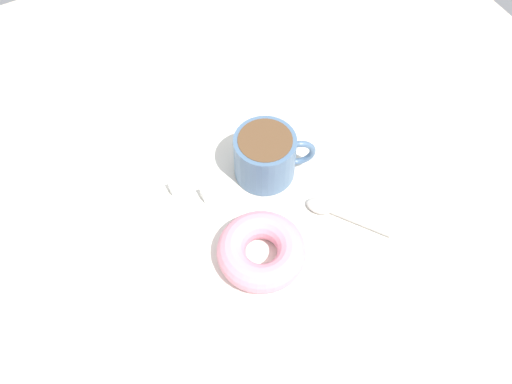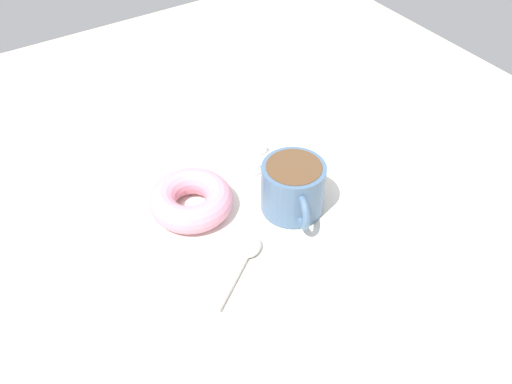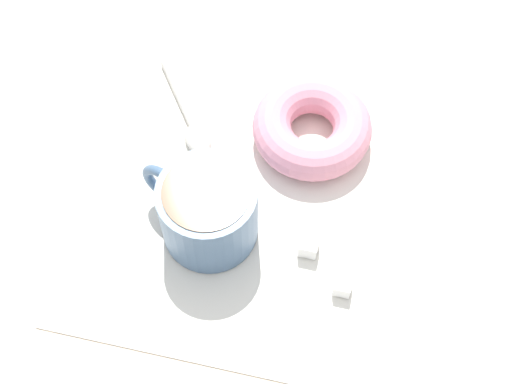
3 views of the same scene
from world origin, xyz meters
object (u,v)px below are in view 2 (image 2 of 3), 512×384
object	(u,v)px
spoon	(247,256)
sugar_cube_extra	(256,167)
coffee_cup	(293,187)
donut	(191,200)
sugar_cube	(260,148)

from	to	relation	value
spoon	sugar_cube_extra	size ratio (longest dim) A/B	6.45
spoon	sugar_cube_extra	distance (cm)	16.92
coffee_cup	spoon	size ratio (longest dim) A/B	1.04
donut	sugar_cube	xyz separation A→B (cm)	(-5.60, 14.86, -1.12)
donut	spoon	distance (cm)	11.73
sugar_cube_extra	coffee_cup	bearing A→B (deg)	-0.02
donut	sugar_cube_extra	xyz separation A→B (cm)	(-2.03, 11.82, -1.03)
donut	sugar_cube_extra	world-z (taller)	donut
donut	coffee_cup	bearing A→B (deg)	58.84
coffee_cup	donut	size ratio (longest dim) A/B	0.97
coffee_cup	sugar_cube_extra	bearing A→B (deg)	179.98
coffee_cup	spoon	bearing A→B (deg)	-66.65
coffee_cup	spoon	world-z (taller)	coffee_cup
sugar_cube	sugar_cube_extra	xyz separation A→B (cm)	(3.57, -3.04, 0.09)
spoon	sugar_cube	bearing A→B (deg)	142.43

